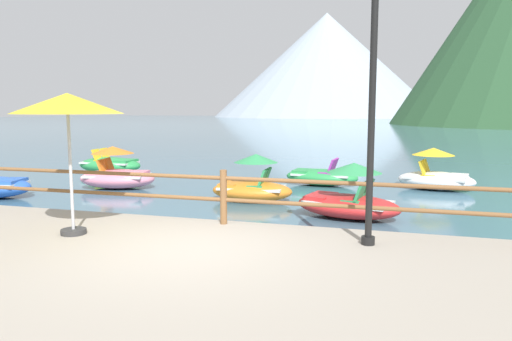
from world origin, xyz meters
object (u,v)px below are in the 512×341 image
at_px(pedal_boat_3, 436,175).
at_px(pedal_boat_5, 348,199).
at_px(lamp_post, 373,84).
at_px(pedal_boat_4, 117,174).
at_px(beach_umbrella, 67,106).
at_px(pedal_boat_2, 321,176).
at_px(pedal_boat_0, 252,185).
at_px(pedal_boat_6, 110,165).

height_order(pedal_boat_3, pedal_boat_5, pedal_boat_3).
height_order(lamp_post, pedal_boat_4, lamp_post).
relative_size(beach_umbrella, pedal_boat_4, 0.90).
xyz_separation_m(beach_umbrella, pedal_boat_5, (3.95, 4.23, -2.04)).
distance_m(beach_umbrella, pedal_boat_2, 9.28).
relative_size(beach_umbrella, pedal_boat_0, 1.03).
xyz_separation_m(pedal_boat_2, pedal_boat_5, (1.26, -4.38, 0.13)).
distance_m(pedal_boat_2, pedal_boat_3, 3.40).
relative_size(pedal_boat_2, pedal_boat_6, 0.96).
bearing_deg(pedal_boat_0, pedal_boat_5, -26.31).
bearing_deg(pedal_boat_3, beach_umbrella, -124.73).
height_order(lamp_post, pedal_boat_2, lamp_post).
height_order(lamp_post, pedal_boat_6, lamp_post).
bearing_deg(pedal_boat_5, pedal_boat_4, 163.60).
relative_size(lamp_post, pedal_boat_4, 1.56).
height_order(beach_umbrella, pedal_boat_0, beach_umbrella).
relative_size(beach_umbrella, pedal_boat_3, 0.91).
bearing_deg(lamp_post, beach_umbrella, -171.29).
height_order(pedal_boat_2, pedal_boat_3, pedal_boat_3).
bearing_deg(pedal_boat_4, pedal_boat_3, 14.85).
bearing_deg(pedal_boat_6, pedal_boat_4, -54.09).
xyz_separation_m(beach_umbrella, pedal_boat_0, (1.35, 5.51, -2.03)).
height_order(lamp_post, pedal_boat_5, lamp_post).
bearing_deg(lamp_post, pedal_boat_5, 100.09).
distance_m(pedal_boat_3, pedal_boat_4, 9.56).
bearing_deg(pedal_boat_5, pedal_boat_6, 151.42).
relative_size(pedal_boat_2, pedal_boat_4, 0.95).
height_order(beach_umbrella, pedal_boat_2, beach_umbrella).
relative_size(pedal_boat_4, pedal_boat_6, 1.01).
relative_size(pedal_boat_0, pedal_boat_3, 0.89).
distance_m(lamp_post, pedal_boat_4, 9.84).
bearing_deg(pedal_boat_4, pedal_boat_6, 125.91).
xyz_separation_m(lamp_post, beach_umbrella, (-4.58, -0.70, -0.30)).
relative_size(pedal_boat_2, pedal_boat_3, 0.97).
xyz_separation_m(pedal_boat_2, pedal_boat_6, (-7.97, 0.65, 0.04)).
height_order(pedal_boat_0, pedal_boat_6, pedal_boat_0).
relative_size(pedal_boat_3, pedal_boat_5, 0.95).
xyz_separation_m(beach_umbrella, pedal_boat_2, (2.69, 8.61, -2.17)).
relative_size(lamp_post, pedal_boat_0, 1.78).
xyz_separation_m(beach_umbrella, pedal_boat_3, (6.08, 8.77, -2.03)).
xyz_separation_m(beach_umbrella, pedal_boat_6, (-5.29, 9.26, -2.13)).
relative_size(beach_umbrella, pedal_boat_2, 0.95).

